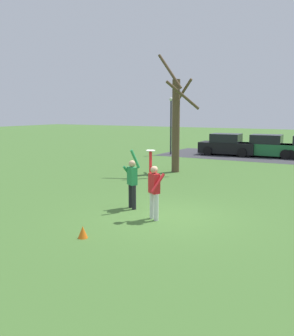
{
  "coord_description": "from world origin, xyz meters",
  "views": [
    {
      "loc": [
        5.17,
        -10.2,
        3.28
      ],
      "look_at": [
        -0.75,
        0.25,
        1.45
      ],
      "focal_mm": 40.23,
      "sensor_mm": 36.0,
      "label": 1
    }
  ],
  "objects": [
    {
      "name": "ground_plane",
      "position": [
        0.0,
        0.0,
        0.0
      ],
      "size": [
        120.0,
        120.0,
        0.0
      ],
      "primitive_type": "plane",
      "color": "#426B2D"
    },
    {
      "name": "person_catcher",
      "position": [
        -0.12,
        -0.43,
        0.98
      ],
      "size": [
        0.58,
        0.53,
        2.08
      ],
      "rotation": [
        0.0,
        0.0,
        2.59
      ],
      "color": "silver",
      "rests_on": "ground_plane"
    },
    {
      "name": "person_defender",
      "position": [
        -1.38,
        0.35,
        0.98
      ],
      "size": [
        0.65,
        0.62,
        2.04
      ],
      "rotation": [
        0.0,
        0.0,
        5.73
      ],
      "color": "black",
      "rests_on": "ground_plane"
    },
    {
      "name": "frisbee_disc",
      "position": [
        -0.31,
        -0.31,
        2.09
      ],
      "size": [
        0.28,
        0.28,
        0.02
      ],
      "primitive_type": "cylinder",
      "color": "white",
      "rests_on": "person_catcher"
    },
    {
      "name": "parked_car_black",
      "position": [
        -3.4,
        17.12,
        0.73
      ],
      "size": [
        4.18,
        2.2,
        1.59
      ],
      "rotation": [
        0.0,
        0.0,
        0.05
      ],
      "color": "black",
      "rests_on": "ground_plane"
    },
    {
      "name": "parked_car_green",
      "position": [
        -0.53,
        17.45,
        0.73
      ],
      "size": [
        4.18,
        2.2,
        1.59
      ],
      "rotation": [
        0.0,
        0.0,
        0.05
      ],
      "color": "#1E6633",
      "rests_on": "ground_plane"
    },
    {
      "name": "parking_strip",
      "position": [
        1.04,
        17.33,
        0.0
      ],
      "size": [
        18.24,
        6.4,
        0.01
      ],
      "primitive_type": "cube",
      "color": "#38383D",
      "rests_on": "ground_plane"
    },
    {
      "name": "bare_tree_tall",
      "position": [
        -3.38,
        8.03,
        2.73
      ],
      "size": [
        2.1,
        2.09,
        6.15
      ],
      "color": "brown",
      "rests_on": "ground_plane"
    },
    {
      "name": "lamppost_by_lot",
      "position": [
        -7.23,
        15.33,
        2.59
      ],
      "size": [
        0.28,
        0.28,
        4.26
      ],
      "color": "#2D2D33",
      "rests_on": "ground_plane"
    },
    {
      "name": "field_cone_orange",
      "position": [
        -0.93,
        -2.83,
        0.16
      ],
      "size": [
        0.26,
        0.26,
        0.32
      ],
      "primitive_type": "cone",
      "color": "orange",
      "rests_on": "ground_plane"
    }
  ]
}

